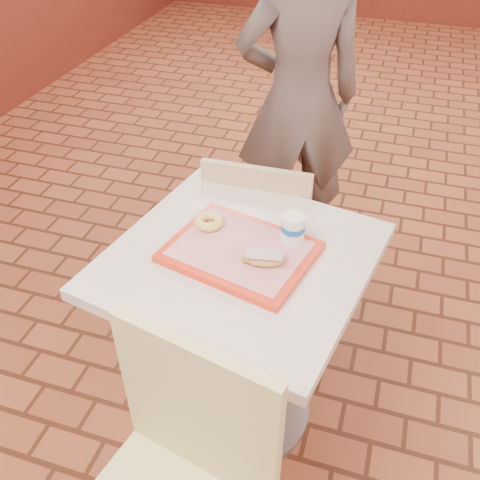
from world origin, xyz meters
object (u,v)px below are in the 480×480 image
(main_table, at_px, (240,314))
(customer, at_px, (299,99))
(long_john_donut, at_px, (263,259))
(paper_cup, at_px, (293,228))
(chair_main_back, at_px, (261,236))
(ring_donut, at_px, (209,221))
(serving_tray, at_px, (240,251))

(main_table, relative_size, customer, 0.49)
(long_john_donut, relative_size, paper_cup, 1.42)
(chair_main_back, bearing_deg, customer, -90.74)
(main_table, bearing_deg, chair_main_back, 97.39)
(customer, xyz_separation_m, long_john_donut, (0.17, -1.23, 0.03))
(customer, xyz_separation_m, paper_cup, (0.22, -1.09, 0.06))
(chair_main_back, bearing_deg, main_table, 95.71)
(chair_main_back, bearing_deg, long_john_donut, 103.91)
(ring_donut, relative_size, paper_cup, 1.03)
(customer, xyz_separation_m, ring_donut, (-0.06, -1.09, 0.03))
(long_john_donut, bearing_deg, ring_donut, 149.36)
(paper_cup, bearing_deg, serving_tray, -148.89)
(customer, height_order, paper_cup, customer)
(customer, height_order, long_john_donut, customer)
(paper_cup, bearing_deg, chair_main_back, 117.12)
(serving_tray, relative_size, paper_cup, 4.61)
(long_john_donut, bearing_deg, paper_cup, 67.02)
(main_table, xyz_separation_m, serving_tray, (0.00, 0.00, 0.29))
(ring_donut, xyz_separation_m, long_john_donut, (0.22, -0.13, 0.00))
(main_table, distance_m, paper_cup, 0.39)
(customer, bearing_deg, ring_donut, 63.19)
(ring_donut, bearing_deg, chair_main_back, 80.75)
(long_john_donut, bearing_deg, chair_main_back, 105.60)
(customer, height_order, ring_donut, customer)
(chair_main_back, relative_size, long_john_donut, 6.80)
(long_john_donut, xyz_separation_m, paper_cup, (0.06, 0.14, 0.03))
(long_john_donut, bearing_deg, serving_tray, 151.33)
(paper_cup, bearing_deg, main_table, -148.89)
(long_john_donut, height_order, paper_cup, paper_cup)
(serving_tray, xyz_separation_m, paper_cup, (0.15, 0.09, 0.06))
(main_table, relative_size, ring_donut, 8.51)
(chair_main_back, xyz_separation_m, ring_donut, (-0.07, -0.42, 0.36))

